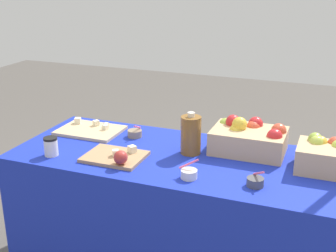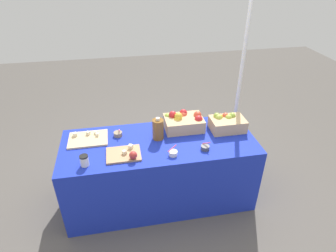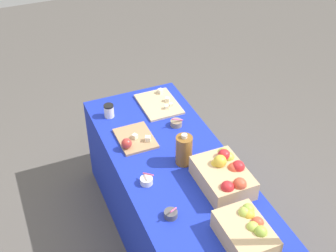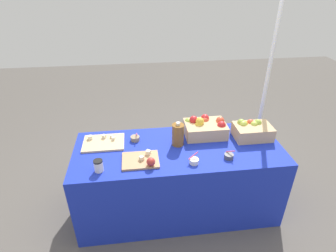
{
  "view_description": "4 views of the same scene",
  "coord_description": "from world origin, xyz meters",
  "px_view_note": "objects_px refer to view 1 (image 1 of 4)",
  "views": [
    {
      "loc": [
        0.71,
        -2.11,
        1.7
      ],
      "look_at": [
        -0.1,
        -0.02,
        0.91
      ],
      "focal_mm": 48.22,
      "sensor_mm": 36.0,
      "label": 1
    },
    {
      "loc": [
        -0.33,
        -2.29,
        2.34
      ],
      "look_at": [
        0.1,
        0.08,
        0.86
      ],
      "focal_mm": 30.66,
      "sensor_mm": 36.0,
      "label": 2
    },
    {
      "loc": [
        2.08,
        -0.94,
        2.79
      ],
      "look_at": [
        -0.19,
        0.02,
        0.92
      ],
      "focal_mm": 49.53,
      "sensor_mm": 36.0,
      "label": 3
    },
    {
      "loc": [
        -0.35,
        -2.04,
        2.17
      ],
      "look_at": [
        -0.1,
        -0.03,
        0.99
      ],
      "focal_mm": 29.37,
      "sensor_mm": 36.0,
      "label": 4
    }
  ],
  "objects_px": {
    "sample_bowl_far": "(189,174)",
    "cider_jug": "(191,135)",
    "cutting_board_back": "(91,130)",
    "apple_crate_left": "(333,157)",
    "sample_bowl_mid": "(255,182)",
    "cutting_board_front": "(116,156)",
    "sample_bowl_near": "(135,133)",
    "coffee_cup": "(51,146)",
    "apple_crate_middle": "(248,137)"
  },
  "relations": [
    {
      "from": "apple_crate_middle",
      "to": "apple_crate_left",
      "type": "bearing_deg",
      "value": -12.68
    },
    {
      "from": "apple_crate_left",
      "to": "cutting_board_back",
      "type": "height_order",
      "value": "apple_crate_left"
    },
    {
      "from": "cutting_board_back",
      "to": "coffee_cup",
      "type": "distance_m",
      "value": 0.4
    },
    {
      "from": "apple_crate_left",
      "to": "sample_bowl_far",
      "type": "distance_m",
      "value": 0.72
    },
    {
      "from": "apple_crate_middle",
      "to": "cutting_board_back",
      "type": "height_order",
      "value": "apple_crate_middle"
    },
    {
      "from": "cutting_board_back",
      "to": "coffee_cup",
      "type": "bearing_deg",
      "value": -90.69
    },
    {
      "from": "apple_crate_left",
      "to": "cutting_board_back",
      "type": "xyz_separation_m",
      "value": [
        -1.41,
        0.06,
        -0.06
      ]
    },
    {
      "from": "sample_bowl_near",
      "to": "sample_bowl_far",
      "type": "height_order",
      "value": "sample_bowl_far"
    },
    {
      "from": "cutting_board_back",
      "to": "sample_bowl_far",
      "type": "relative_size",
      "value": 4.03
    },
    {
      "from": "apple_crate_left",
      "to": "sample_bowl_near",
      "type": "height_order",
      "value": "apple_crate_left"
    },
    {
      "from": "sample_bowl_far",
      "to": "cider_jug",
      "type": "relative_size",
      "value": 0.4
    },
    {
      "from": "apple_crate_middle",
      "to": "sample_bowl_mid",
      "type": "height_order",
      "value": "apple_crate_middle"
    },
    {
      "from": "sample_bowl_far",
      "to": "cider_jug",
      "type": "xyz_separation_m",
      "value": [
        -0.09,
        0.3,
        0.08
      ]
    },
    {
      "from": "apple_crate_middle",
      "to": "coffee_cup",
      "type": "relative_size",
      "value": 3.84
    },
    {
      "from": "apple_crate_middle",
      "to": "sample_bowl_near",
      "type": "relative_size",
      "value": 4.44
    },
    {
      "from": "apple_crate_left",
      "to": "cutting_board_back",
      "type": "relative_size",
      "value": 0.92
    },
    {
      "from": "sample_bowl_mid",
      "to": "cider_jug",
      "type": "height_order",
      "value": "cider_jug"
    },
    {
      "from": "sample_bowl_mid",
      "to": "coffee_cup",
      "type": "xyz_separation_m",
      "value": [
        -1.09,
        -0.03,
        0.03
      ]
    },
    {
      "from": "cutting_board_front",
      "to": "apple_crate_middle",
      "type": "bearing_deg",
      "value": 31.12
    },
    {
      "from": "apple_crate_left",
      "to": "sample_bowl_near",
      "type": "xyz_separation_m",
      "value": [
        -1.12,
        0.08,
        -0.05
      ]
    },
    {
      "from": "sample_bowl_near",
      "to": "sample_bowl_far",
      "type": "bearing_deg",
      "value": -40.81
    },
    {
      "from": "cutting_board_back",
      "to": "sample_bowl_near",
      "type": "xyz_separation_m",
      "value": [
        0.29,
        0.02,
        0.01
      ]
    },
    {
      "from": "cutting_board_back",
      "to": "cider_jug",
      "type": "relative_size",
      "value": 1.63
    },
    {
      "from": "sample_bowl_far",
      "to": "coffee_cup",
      "type": "height_order",
      "value": "coffee_cup"
    },
    {
      "from": "sample_bowl_far",
      "to": "cutting_board_front",
      "type": "bearing_deg",
      "value": 170.96
    },
    {
      "from": "sample_bowl_far",
      "to": "cider_jug",
      "type": "height_order",
      "value": "cider_jug"
    },
    {
      "from": "cutting_board_back",
      "to": "cider_jug",
      "type": "height_order",
      "value": "cider_jug"
    },
    {
      "from": "coffee_cup",
      "to": "cutting_board_back",
      "type": "bearing_deg",
      "value": 89.31
    },
    {
      "from": "sample_bowl_mid",
      "to": "sample_bowl_far",
      "type": "relative_size",
      "value": 0.94
    },
    {
      "from": "cutting_board_front",
      "to": "cider_jug",
      "type": "relative_size",
      "value": 1.34
    },
    {
      "from": "apple_crate_middle",
      "to": "cutting_board_back",
      "type": "relative_size",
      "value": 1.04
    },
    {
      "from": "cutting_board_front",
      "to": "cider_jug",
      "type": "xyz_separation_m",
      "value": [
        0.33,
        0.23,
        0.09
      ]
    },
    {
      "from": "cutting_board_back",
      "to": "sample_bowl_mid",
      "type": "relative_size",
      "value": 4.29
    },
    {
      "from": "apple_crate_left",
      "to": "sample_bowl_near",
      "type": "bearing_deg",
      "value": 176.13
    },
    {
      "from": "apple_crate_middle",
      "to": "sample_bowl_mid",
      "type": "distance_m",
      "value": 0.43
    },
    {
      "from": "apple_crate_left",
      "to": "sample_bowl_mid",
      "type": "bearing_deg",
      "value": -136.32
    },
    {
      "from": "cider_jug",
      "to": "sample_bowl_mid",
      "type": "bearing_deg",
      "value": -33.37
    },
    {
      "from": "apple_crate_left",
      "to": "apple_crate_middle",
      "type": "xyz_separation_m",
      "value": [
        -0.44,
        0.1,
        0.01
      ]
    },
    {
      "from": "apple_crate_left",
      "to": "sample_bowl_near",
      "type": "distance_m",
      "value": 1.12
    },
    {
      "from": "cutting_board_back",
      "to": "cutting_board_front",
      "type": "bearing_deg",
      "value": -43.42
    },
    {
      "from": "apple_crate_left",
      "to": "sample_bowl_near",
      "type": "relative_size",
      "value": 3.95
    },
    {
      "from": "sample_bowl_near",
      "to": "coffee_cup",
      "type": "xyz_separation_m",
      "value": [
        -0.3,
        -0.42,
        0.03
      ]
    },
    {
      "from": "cutting_board_back",
      "to": "cider_jug",
      "type": "bearing_deg",
      "value": -8.46
    },
    {
      "from": "apple_crate_left",
      "to": "sample_bowl_mid",
      "type": "height_order",
      "value": "apple_crate_left"
    },
    {
      "from": "cutting_board_front",
      "to": "sample_bowl_mid",
      "type": "bearing_deg",
      "value": -2.76
    },
    {
      "from": "cutting_board_front",
      "to": "cutting_board_back",
      "type": "height_order",
      "value": "cutting_board_front"
    },
    {
      "from": "apple_crate_left",
      "to": "sample_bowl_mid",
      "type": "relative_size",
      "value": 3.96
    },
    {
      "from": "apple_crate_left",
      "to": "cutting_board_front",
      "type": "bearing_deg",
      "value": -165.59
    },
    {
      "from": "cider_jug",
      "to": "coffee_cup",
      "type": "height_order",
      "value": "cider_jug"
    },
    {
      "from": "apple_crate_left",
      "to": "apple_crate_middle",
      "type": "bearing_deg",
      "value": 167.32
    }
  ]
}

